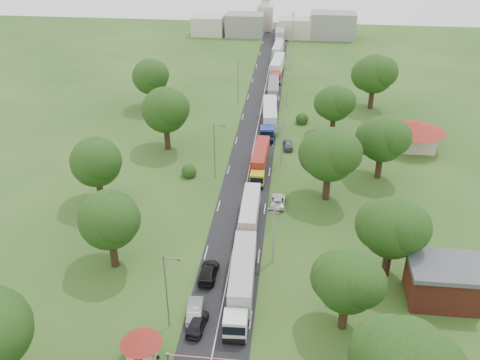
# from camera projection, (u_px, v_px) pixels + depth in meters

# --- Properties ---
(ground) EXTENTS (260.00, 260.00, 0.00)m
(ground) POSITION_uv_depth(u_px,v_px,m) (237.00, 229.00, 77.50)
(ground) COLOR #214316
(ground) RESTS_ON ground
(road) EXTENTS (8.00, 200.00, 0.04)m
(road) POSITION_uv_depth(u_px,v_px,m) (250.00, 165.00, 94.82)
(road) COLOR black
(road) RESTS_ON ground
(boom_barrier) EXTENTS (9.22, 0.35, 1.18)m
(boom_barrier) POSITION_uv_depth(u_px,v_px,m) (197.00, 358.00, 55.53)
(boom_barrier) COLOR slate
(boom_barrier) RESTS_ON ground
(guard_booth) EXTENTS (4.40, 4.40, 3.45)m
(guard_booth) POSITION_uv_depth(u_px,v_px,m) (141.00, 344.00, 55.46)
(guard_booth) COLOR #BFB69F
(guard_booth) RESTS_ON ground
(info_sign) EXTENTS (0.12, 3.10, 4.10)m
(info_sign) POSITION_uv_depth(u_px,v_px,m) (283.00, 118.00, 105.85)
(info_sign) COLOR slate
(info_sign) RESTS_ON ground
(pole_1) EXTENTS (1.60, 0.24, 9.00)m
(pole_1) POSITION_uv_depth(u_px,v_px,m) (274.00, 233.00, 68.62)
(pole_1) COLOR gray
(pole_1) RESTS_ON ground
(pole_2) EXTENTS (1.60, 0.24, 9.00)m
(pole_2) POSITION_uv_depth(u_px,v_px,m) (282.00, 141.00, 92.87)
(pole_2) COLOR gray
(pole_2) RESTS_ON ground
(pole_3) EXTENTS (1.60, 0.24, 9.00)m
(pole_3) POSITION_uv_depth(u_px,v_px,m) (287.00, 87.00, 117.13)
(pole_3) COLOR gray
(pole_3) RESTS_ON ground
(pole_4) EXTENTS (1.60, 0.24, 9.00)m
(pole_4) POSITION_uv_depth(u_px,v_px,m) (291.00, 51.00, 141.39)
(pole_4) COLOR gray
(pole_4) RESTS_ON ground
(pole_5) EXTENTS (1.60, 0.24, 9.00)m
(pole_5) POSITION_uv_depth(u_px,v_px,m) (293.00, 26.00, 165.64)
(pole_5) COLOR gray
(pole_5) RESTS_ON ground
(lamp_0) EXTENTS (2.03, 0.22, 10.00)m
(lamp_0) POSITION_uv_depth(u_px,v_px,m) (167.00, 289.00, 57.95)
(lamp_0) COLOR slate
(lamp_0) RESTS_ON ground
(lamp_1) EXTENTS (2.03, 0.22, 10.00)m
(lamp_1) POSITION_uv_depth(u_px,v_px,m) (215.00, 148.00, 88.27)
(lamp_1) COLOR slate
(lamp_1) RESTS_ON ground
(lamp_2) EXTENTS (2.03, 0.22, 10.00)m
(lamp_2) POSITION_uv_depth(u_px,v_px,m) (239.00, 80.00, 118.59)
(lamp_2) COLOR slate
(lamp_2) RESTS_ON ground
(tree_2) EXTENTS (8.00, 8.00, 10.10)m
(tree_2) POSITION_uv_depth(u_px,v_px,m) (347.00, 281.00, 57.47)
(tree_2) COLOR #382616
(tree_2) RESTS_ON ground
(tree_3) EXTENTS (8.80, 8.80, 11.07)m
(tree_3) POSITION_uv_depth(u_px,v_px,m) (392.00, 227.00, 65.27)
(tree_3) COLOR #382616
(tree_3) RESTS_ON ground
(tree_4) EXTENTS (9.60, 9.60, 12.05)m
(tree_4) POSITION_uv_depth(u_px,v_px,m) (329.00, 154.00, 81.23)
(tree_4) COLOR #382616
(tree_4) RESTS_ON ground
(tree_5) EXTENTS (8.80, 8.80, 11.07)m
(tree_5) POSITION_uv_depth(u_px,v_px,m) (383.00, 138.00, 87.61)
(tree_5) COLOR #382616
(tree_5) RESTS_ON ground
(tree_6) EXTENTS (8.00, 8.00, 10.10)m
(tree_6) POSITION_uv_depth(u_px,v_px,m) (335.00, 103.00, 103.29)
(tree_6) COLOR #382616
(tree_6) RESTS_ON ground
(tree_7) EXTENTS (9.60, 9.60, 12.05)m
(tree_7) POSITION_uv_depth(u_px,v_px,m) (374.00, 74.00, 114.84)
(tree_7) COLOR #382616
(tree_7) RESTS_ON ground
(tree_10) EXTENTS (8.80, 8.80, 11.07)m
(tree_10) POSITION_uv_depth(u_px,v_px,m) (109.00, 219.00, 66.84)
(tree_10) COLOR #382616
(tree_10) RESTS_ON ground
(tree_11) EXTENTS (8.80, 8.80, 11.07)m
(tree_11) POSITION_uv_depth(u_px,v_px,m) (96.00, 161.00, 80.50)
(tree_11) COLOR #382616
(tree_11) RESTS_ON ground
(tree_12) EXTENTS (9.60, 9.60, 12.05)m
(tree_12) POSITION_uv_depth(u_px,v_px,m) (165.00, 110.00, 96.96)
(tree_12) COLOR #382616
(tree_12) RESTS_ON ground
(tree_13) EXTENTS (8.80, 8.80, 11.07)m
(tree_13) POSITION_uv_depth(u_px,v_px,m) (150.00, 76.00, 115.34)
(tree_13) COLOR #382616
(tree_13) RESTS_ON ground
(house_brick) EXTENTS (8.60, 6.60, 5.20)m
(house_brick) POSITION_uv_depth(u_px,v_px,m) (443.00, 282.00, 63.35)
(house_brick) COLOR maroon
(house_brick) RESTS_ON ground
(house_cream) EXTENTS (10.08, 10.08, 5.80)m
(house_cream) POSITION_uv_depth(u_px,v_px,m) (416.00, 131.00, 98.87)
(house_cream) COLOR #BFB69F
(house_cream) RESTS_ON ground
(distant_town) EXTENTS (52.00, 8.00, 8.00)m
(distant_town) POSITION_uv_depth(u_px,v_px,m) (278.00, 26.00, 171.01)
(distant_town) COLOR gray
(distant_town) RESTS_ON ground
(church) EXTENTS (5.00, 5.00, 12.30)m
(church) POSITION_uv_depth(u_px,v_px,m) (265.00, 14.00, 177.45)
(church) COLOR #BFB69F
(church) RESTS_ON ground
(truck_0) EXTENTS (3.13, 15.79, 4.37)m
(truck_0) POSITION_uv_depth(u_px,v_px,m) (242.00, 280.00, 64.06)
(truck_0) COLOR white
(truck_0) RESTS_ON ground
(truck_1) EXTENTS (2.47, 13.74, 3.81)m
(truck_1) POSITION_uv_depth(u_px,v_px,m) (249.00, 216.00, 76.94)
(truck_1) COLOR #B01427
(truck_1) RESTS_ON ground
(truck_2) EXTENTS (2.64, 13.50, 3.74)m
(truck_2) POSITION_uv_depth(u_px,v_px,m) (260.00, 160.00, 92.33)
(truck_2) COLOR gold
(truck_2) RESTS_ON ground
(truck_3) EXTENTS (3.51, 15.80, 4.36)m
(truck_3) POSITION_uv_depth(u_px,v_px,m) (269.00, 117.00, 108.15)
(truck_3) COLOR #1A339C
(truck_3) RESTS_ON ground
(truck_4) EXTENTS (2.80, 14.08, 3.89)m
(truck_4) POSITION_uv_depth(u_px,v_px,m) (273.00, 91.00, 121.99)
(truck_4) COLOR #B9B9B9
(truck_4) RESTS_ON ground
(truck_5) EXTENTS (3.28, 15.22, 4.20)m
(truck_5) POSITION_uv_depth(u_px,v_px,m) (277.00, 67.00, 137.27)
(truck_5) COLOR #AF291A
(truck_5) RESTS_ON ground
(truck_6) EXTENTS (3.03, 13.57, 3.75)m
(truck_6) POSITION_uv_depth(u_px,v_px,m) (278.00, 51.00, 150.79)
(truck_6) COLOR #26673A
(truck_6) RESTS_ON ground
(truck_7) EXTENTS (2.61, 15.15, 4.20)m
(truck_7) POSITION_uv_depth(u_px,v_px,m) (280.00, 35.00, 165.81)
(truck_7) COLOR #A7A7A7
(truck_7) RESTS_ON ground
(car_lane_front) EXTENTS (2.28, 4.67, 1.53)m
(car_lane_front) POSITION_uv_depth(u_px,v_px,m) (197.00, 323.00, 60.01)
(car_lane_front) COLOR black
(car_lane_front) RESTS_ON ground
(car_lane_mid) EXTENTS (2.17, 5.01, 1.60)m
(car_lane_mid) POSITION_uv_depth(u_px,v_px,m) (195.00, 310.00, 61.78)
(car_lane_mid) COLOR gray
(car_lane_mid) RESTS_ON ground
(car_lane_rear) EXTENTS (2.28, 5.40, 1.56)m
(car_lane_rear) POSITION_uv_depth(u_px,v_px,m) (208.00, 272.00, 67.82)
(car_lane_rear) COLOR black
(car_lane_rear) RESTS_ON ground
(car_verge_near) EXTENTS (2.34, 4.94, 1.36)m
(car_verge_near) POSITION_uv_depth(u_px,v_px,m) (278.00, 201.00, 83.11)
(car_verge_near) COLOR silver
(car_verge_near) RESTS_ON ground
(car_verge_far) EXTENTS (2.16, 4.49, 1.48)m
(car_verge_far) POSITION_uv_depth(u_px,v_px,m) (288.00, 144.00, 100.62)
(car_verge_far) COLOR #55575D
(car_verge_far) RESTS_ON ground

